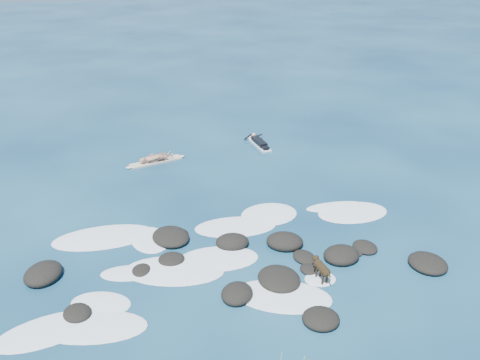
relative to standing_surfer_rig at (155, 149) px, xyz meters
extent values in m
plane|color=#0A2642|center=(2.18, -8.77, -0.73)|extent=(160.00, 160.00, 0.00)
ellipsoid|color=black|center=(7.34, -9.75, -0.66)|extent=(1.04, 1.18, 0.27)
ellipsoid|color=black|center=(4.90, -9.96, -0.67)|extent=(0.97, 1.15, 0.26)
ellipsoid|color=black|center=(-2.97, -11.69, -0.64)|extent=(1.18, 1.24, 0.35)
ellipsoid|color=black|center=(6.87, -9.96, -0.69)|extent=(0.57, 0.63, 0.16)
ellipsoid|color=black|center=(4.38, -13.38, -0.62)|extent=(1.17, 1.16, 0.42)
ellipsoid|color=black|center=(6.23, -10.19, -0.60)|extent=(1.74, 1.66, 0.53)
ellipsoid|color=black|center=(0.21, -7.72, -0.61)|extent=(1.90, 2.03, 0.48)
ellipsoid|color=black|center=(-4.28, -9.37, -0.59)|extent=(1.66, 1.83, 0.56)
ellipsoid|color=black|center=(0.13, -9.20, -0.66)|extent=(0.99, 0.94, 0.29)
ellipsoid|color=black|center=(4.84, -10.71, -0.68)|extent=(0.70, 0.79, 0.18)
ellipsoid|color=black|center=(2.48, -8.57, -0.59)|extent=(1.36, 1.16, 0.56)
ellipsoid|color=black|center=(3.64, -11.14, -0.62)|extent=(1.74, 1.88, 0.44)
ellipsoid|color=black|center=(9.09, -11.23, -0.62)|extent=(1.58, 1.71, 0.44)
ellipsoid|color=black|center=(-0.97, -9.66, -0.69)|extent=(0.83, 0.97, 0.18)
ellipsoid|color=black|center=(2.08, -11.69, -0.61)|extent=(1.44, 1.56, 0.46)
ellipsoid|color=black|center=(0.63, -7.50, -0.66)|extent=(0.59, 0.75, 0.26)
ellipsoid|color=black|center=(4.44, -8.92, -0.59)|extent=(1.76, 1.66, 0.57)
ellipsoid|color=white|center=(4.43, -6.47, -0.72)|extent=(2.76, 2.39, 0.12)
ellipsoid|color=white|center=(-2.28, -11.24, -0.72)|extent=(2.30, 1.85, 0.12)
ellipsoid|color=white|center=(2.85, -7.25, -0.72)|extent=(3.39, 1.80, 0.12)
ellipsoid|color=white|center=(7.42, -6.36, -0.72)|extent=(2.69, 0.95, 0.12)
ellipsoid|color=white|center=(0.18, -9.85, -0.72)|extent=(3.88, 2.60, 0.12)
ellipsoid|color=white|center=(-0.58, -7.61, -0.72)|extent=(1.82, 2.31, 0.12)
ellipsoid|color=white|center=(7.95, -6.99, -0.72)|extent=(3.16, 2.04, 0.12)
ellipsoid|color=white|center=(-3.80, -12.26, -0.72)|extent=(3.44, 2.37, 0.12)
ellipsoid|color=white|center=(1.82, -9.39, -0.72)|extent=(3.07, 1.87, 0.12)
ellipsoid|color=white|center=(3.56, -11.97, -0.72)|extent=(3.69, 2.84, 0.12)
ellipsoid|color=white|center=(-2.53, -12.32, -0.72)|extent=(3.68, 2.14, 0.12)
ellipsoid|color=white|center=(-2.35, -7.09, -0.72)|extent=(4.06, 2.11, 0.12)
ellipsoid|color=white|center=(-1.38, -9.71, -0.72)|extent=(2.10, 1.18, 0.12)
ellipsoid|color=white|center=(5.06, -11.29, -0.72)|extent=(1.10, 0.90, 0.12)
cube|color=beige|center=(0.00, 0.00, -0.68)|extent=(2.73, 1.42, 0.09)
ellipsoid|color=beige|center=(1.27, 0.45, -0.68)|extent=(0.61, 0.47, 0.10)
ellipsoid|color=beige|center=(-1.27, -0.45, -0.68)|extent=(0.61, 0.47, 0.10)
imported|color=#AB735A|center=(0.00, 0.00, 0.24)|extent=(0.61, 0.74, 1.76)
cube|color=white|center=(5.76, 1.38, -0.68)|extent=(0.91, 2.33, 0.08)
ellipsoid|color=white|center=(5.57, 2.50, -0.68)|extent=(0.36, 0.54, 0.08)
cube|color=black|center=(5.76, 1.38, -0.52)|extent=(0.65, 1.45, 0.23)
sphere|color=tan|center=(5.62, 2.18, -0.40)|extent=(0.28, 0.28, 0.24)
cylinder|color=black|center=(5.31, 2.28, -0.53)|extent=(0.53, 0.39, 0.26)
cylinder|color=black|center=(5.88, 2.38, -0.53)|extent=(0.58, 0.22, 0.26)
cube|color=black|center=(5.90, 0.62, -0.56)|extent=(0.45, 0.62, 0.14)
cylinder|color=black|center=(5.06, -11.39, -0.20)|extent=(0.41, 0.67, 0.30)
sphere|color=black|center=(5.01, -11.12, -0.20)|extent=(0.37, 0.37, 0.32)
sphere|color=black|center=(5.11, -11.67, -0.20)|extent=(0.33, 0.33, 0.29)
sphere|color=black|center=(4.98, -10.94, -0.09)|extent=(0.26, 0.26, 0.23)
cone|color=black|center=(4.96, -10.81, -0.11)|extent=(0.14, 0.16, 0.12)
cone|color=black|center=(4.92, -10.96, 0.00)|extent=(0.12, 0.09, 0.11)
cone|color=black|center=(5.04, -10.94, 0.00)|extent=(0.12, 0.09, 0.11)
cylinder|color=black|center=(4.95, -11.20, -0.53)|extent=(0.09, 0.09, 0.41)
cylinder|color=black|center=(5.10, -11.17, -0.53)|extent=(0.09, 0.09, 0.41)
cylinder|color=black|center=(5.02, -11.62, -0.53)|extent=(0.09, 0.09, 0.41)
cylinder|color=black|center=(5.18, -11.59, -0.53)|extent=(0.09, 0.09, 0.41)
cylinder|color=black|center=(5.14, -11.81, -0.15)|extent=(0.11, 0.30, 0.18)
camera|label=1|loc=(-0.48, -25.65, 10.16)|focal=40.00mm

